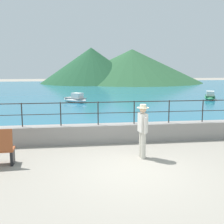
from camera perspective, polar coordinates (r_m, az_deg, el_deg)
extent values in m
plane|color=gray|center=(8.08, 4.40, -11.98)|extent=(120.00, 120.00, 0.00)
cube|color=gray|center=(10.98, 0.87, -4.27)|extent=(20.00, 0.56, 0.70)
cylinder|color=#282623|center=(10.86, -17.90, -0.57)|extent=(0.04, 0.04, 0.90)
cylinder|color=#282623|center=(10.71, -10.42, -0.41)|extent=(0.04, 0.04, 0.90)
cylinder|color=#282623|center=(10.74, -2.86, -0.24)|extent=(0.04, 0.04, 0.90)
cylinder|color=#282623|center=(10.95, 4.54, -0.07)|extent=(0.04, 0.04, 0.90)
cylinder|color=#282623|center=(11.34, 11.54, 0.09)|extent=(0.04, 0.04, 0.90)
cylinder|color=#282623|center=(11.88, 18.00, 0.24)|extent=(0.04, 0.04, 0.90)
cylinder|color=#282623|center=(10.76, 0.88, 2.06)|extent=(18.40, 0.04, 0.04)
cylinder|color=#282623|center=(10.82, 0.88, -0.15)|extent=(18.40, 0.03, 0.03)
cube|color=#236B89|center=(33.35, -5.09, 4.29)|extent=(64.00, 44.32, 0.06)
cone|color=#1E4C2D|center=(49.23, -4.25, 9.44)|extent=(17.67, 17.67, 6.11)
cone|color=#285633|center=(51.73, 4.07, 9.36)|extent=(25.35, 25.35, 5.98)
cube|color=black|center=(9.09, -19.62, -8.63)|extent=(0.11, 0.47, 0.43)
cylinder|color=beige|center=(9.02, 6.41, -6.84)|extent=(0.15, 0.15, 0.86)
cylinder|color=beige|center=(9.18, 6.00, -6.54)|extent=(0.15, 0.15, 0.86)
cube|color=beige|center=(8.92, 6.29, -2.18)|extent=(0.26, 0.38, 0.60)
cylinder|color=beige|center=(8.71, 6.85, -2.74)|extent=(0.09, 0.09, 0.52)
cylinder|color=beige|center=(9.15, 5.74, -2.14)|extent=(0.09, 0.09, 0.52)
sphere|color=beige|center=(8.85, 6.34, 0.55)|extent=(0.22, 0.22, 0.22)
cylinder|color=beige|center=(8.84, 6.34, 0.87)|extent=(0.38, 0.38, 0.02)
cylinder|color=beige|center=(8.83, 6.35, 1.25)|extent=(0.20, 0.20, 0.10)
ellipsoid|color=white|center=(22.78, -7.55, 2.45)|extent=(2.28, 2.24, 0.36)
cube|color=gray|center=(22.76, -7.56, 2.83)|extent=(1.86, 1.82, 0.06)
cube|color=silver|center=(22.57, -7.11, 3.37)|extent=(1.01, 1.01, 0.40)
ellipsoid|color=#338C59|center=(25.83, 19.34, 2.81)|extent=(1.79, 2.46, 0.36)
cube|color=#1C4D31|center=(25.81, 19.36, 3.14)|extent=(1.47, 1.99, 0.06)
cube|color=silver|center=(25.54, 19.40, 3.60)|extent=(0.91, 0.99, 0.40)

